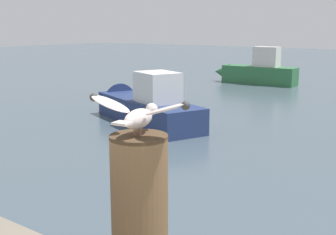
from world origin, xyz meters
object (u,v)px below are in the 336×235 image
boat_navy (140,105)px  boat_green (255,72)px  mooring_post (140,233)px  seagull (139,114)px

boat_navy → boat_green: bearing=96.1°
mooring_post → boat_green: bearing=114.0°
mooring_post → seagull: bearing=98.6°
mooring_post → seagull: 0.65m
mooring_post → seagull: seagull is taller
seagull → boat_green: size_ratio=0.12×
boat_green → boat_navy: size_ratio=0.82×
seagull → mooring_post: bearing=-81.4°
seagull → boat_navy: 12.41m
mooring_post → boat_green: size_ratio=0.23×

